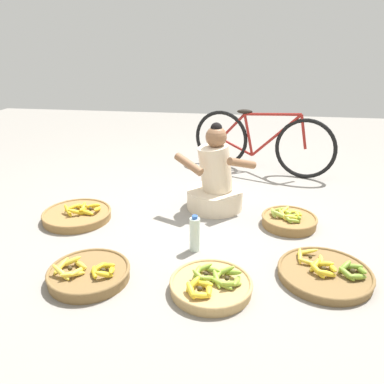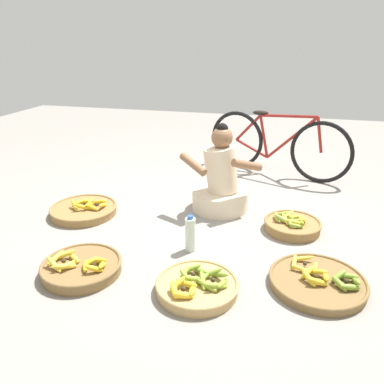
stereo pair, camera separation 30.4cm
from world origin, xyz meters
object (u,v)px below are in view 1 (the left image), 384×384
object	(u,v)px
vendor_woman_front	(215,182)
banana_basket_back_center	(211,285)
banana_basket_near_vendor	(289,220)
banana_basket_front_right	(89,273)
bicycle_leaning	(261,142)
banana_basket_near_bicycle	(77,215)
water_bottle	(195,234)
banana_basket_mid_right	(325,273)

from	to	relation	value
vendor_woman_front	banana_basket_back_center	size ratio (longest dim) A/B	1.53
banana_basket_near_vendor	banana_basket_front_right	xyz separation A→B (m)	(-1.38, -1.00, -0.01)
bicycle_leaning	banana_basket_near_bicycle	world-z (taller)	bicycle_leaning
water_bottle	banana_basket_front_right	bearing A→B (deg)	-143.37
bicycle_leaning	banana_basket_near_bicycle	xyz separation A→B (m)	(-1.61, -1.55, -0.31)
banana_basket_near_bicycle	banana_basket_front_right	size ratio (longest dim) A/B	1.09
banana_basket_front_right	banana_basket_mid_right	bearing A→B (deg)	9.13
banana_basket_mid_right	banana_basket_back_center	bearing A→B (deg)	-161.04
banana_basket_near_vendor	water_bottle	bearing A→B (deg)	-144.92
banana_basket_near_bicycle	banana_basket_front_right	distance (m)	0.96
vendor_woman_front	bicycle_leaning	distance (m)	1.21
banana_basket_back_center	water_bottle	size ratio (longest dim) A/B	1.83
banana_basket_mid_right	banana_basket_near_vendor	bearing A→B (deg)	103.13
banana_basket_mid_right	water_bottle	size ratio (longest dim) A/B	2.16
vendor_woman_front	bicycle_leaning	world-z (taller)	vendor_woman_front
banana_basket_back_center	banana_basket_near_vendor	size ratio (longest dim) A/B	1.13
banana_basket_mid_right	banana_basket_near_vendor	xyz separation A→B (m)	(-0.17, 0.75, 0.02)
banana_basket_near_bicycle	banana_basket_mid_right	size ratio (longest dim) A/B	0.96
banana_basket_near_vendor	water_bottle	xyz separation A→B (m)	(-0.74, -0.52, 0.08)
bicycle_leaning	banana_basket_near_vendor	world-z (taller)	bicycle_leaning
vendor_woman_front	bicycle_leaning	xyz separation A→B (m)	(0.43, 1.13, 0.10)
bicycle_leaning	banana_basket_near_bicycle	bearing A→B (deg)	-136.03
vendor_woman_front	banana_basket_near_bicycle	xyz separation A→B (m)	(-1.18, -0.43, -0.22)
vendor_woman_front	banana_basket_back_center	distance (m)	1.30
vendor_woman_front	water_bottle	size ratio (longest dim) A/B	2.81
vendor_woman_front	banana_basket_near_vendor	bearing A→B (deg)	-22.77
bicycle_leaning	banana_basket_front_right	bearing A→B (deg)	-115.66
banana_basket_back_center	banana_basket_near_vendor	bearing A→B (deg)	60.46
banana_basket_mid_right	water_bottle	bearing A→B (deg)	166.02
bicycle_leaning	banana_basket_near_vendor	size ratio (longest dim) A/B	3.47
banana_basket_near_bicycle	water_bottle	world-z (taller)	water_bottle
bicycle_leaning	banana_basket_back_center	size ratio (longest dim) A/B	3.08
banana_basket_near_vendor	banana_basket_front_right	world-z (taller)	same
banana_basket_mid_right	banana_basket_back_center	world-z (taller)	banana_basket_back_center
banana_basket_near_bicycle	banana_basket_mid_right	world-z (taller)	banana_basket_near_bicycle
banana_basket_mid_right	bicycle_leaning	bearing A→B (deg)	100.62
banana_basket_near_bicycle	banana_basket_back_center	bearing A→B (deg)	-33.83
banana_basket_near_bicycle	banana_basket_near_vendor	xyz separation A→B (m)	(1.84, 0.15, 0.01)
vendor_woman_front	banana_basket_back_center	world-z (taller)	vendor_woman_front
banana_basket_back_center	water_bottle	world-z (taller)	water_bottle
banana_basket_near_bicycle	water_bottle	xyz separation A→B (m)	(1.10, -0.37, 0.09)
vendor_woman_front	banana_basket_mid_right	xyz separation A→B (m)	(0.84, -1.03, -0.22)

